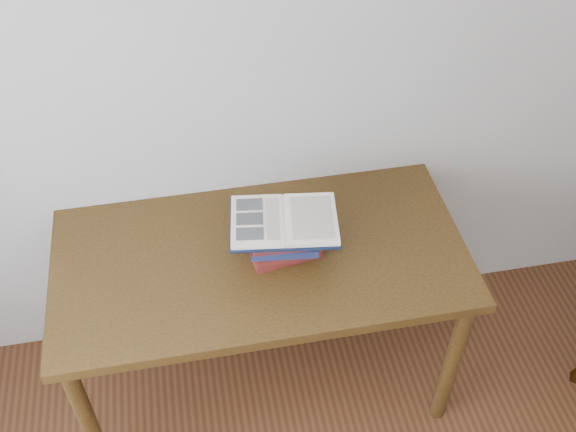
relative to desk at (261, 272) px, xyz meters
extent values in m
cube|color=#B0ADA7|center=(0.05, 0.37, 0.61)|extent=(3.50, 0.04, 2.60)
cube|color=#4A3312|center=(0.00, 0.00, 0.08)|extent=(1.48, 0.74, 0.04)
cylinder|color=#4A3312|center=(-0.68, -0.31, -0.32)|extent=(0.06, 0.06, 0.75)
cylinder|color=#4A3312|center=(0.68, -0.31, -0.32)|extent=(0.06, 0.06, 0.75)
cylinder|color=#4A3312|center=(-0.68, 0.31, -0.32)|extent=(0.06, 0.06, 0.75)
cylinder|color=#4A3312|center=(0.68, 0.31, -0.32)|extent=(0.06, 0.06, 0.75)
cube|color=maroon|center=(0.08, 0.01, 0.11)|extent=(0.26, 0.19, 0.04)
cube|color=maroon|center=(0.06, -0.02, 0.14)|extent=(0.20, 0.16, 0.03)
cube|color=#181745|center=(0.08, -0.01, 0.17)|extent=(0.25, 0.19, 0.03)
cube|color=maroon|center=(0.07, -0.01, 0.20)|extent=(0.22, 0.17, 0.03)
cube|color=black|center=(0.06, -0.01, 0.23)|extent=(0.23, 0.17, 0.03)
cube|color=black|center=(0.08, -0.01, 0.25)|extent=(0.40, 0.30, 0.01)
cube|color=silver|center=(-0.01, 0.00, 0.27)|extent=(0.21, 0.27, 0.02)
cube|color=silver|center=(0.18, -0.02, 0.27)|extent=(0.21, 0.27, 0.02)
cylinder|color=silver|center=(0.08, -0.01, 0.26)|extent=(0.05, 0.24, 0.01)
cube|color=black|center=(-0.02, 0.08, 0.28)|extent=(0.10, 0.07, 0.00)
cube|color=black|center=(-0.03, 0.01, 0.28)|extent=(0.10, 0.07, 0.00)
cube|color=black|center=(-0.04, -0.06, 0.28)|extent=(0.10, 0.07, 0.00)
cube|color=beige|center=(0.05, 0.00, 0.27)|extent=(0.07, 0.20, 0.00)
cube|color=beige|center=(0.18, -0.02, 0.28)|extent=(0.17, 0.22, 0.00)
camera|label=1|loc=(-0.20, -1.59, 1.89)|focal=42.00mm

